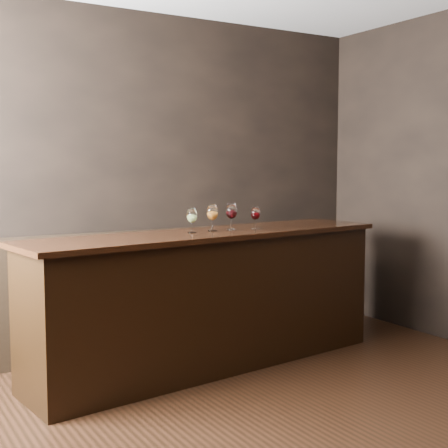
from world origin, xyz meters
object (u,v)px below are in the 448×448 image
glass_white (192,216)px  glass_red_a (231,212)px  bar_counter (210,302)px  glass_amber (212,213)px  back_bar_shelf (100,293)px  glass_red_b (255,214)px

glass_white → glass_red_a: 0.36m
bar_counter → glass_white: (-0.16, -0.01, 0.65)m
glass_red_a → glass_amber: bearing=178.3°
glass_white → back_bar_shelf: bearing=116.9°
glass_white → glass_amber: size_ratio=0.91×
glass_red_a → bar_counter: bearing=-172.3°
bar_counter → glass_red_b: size_ratio=16.05×
glass_red_a → glass_red_b: bearing=-10.9°
glass_red_b → back_bar_shelf: bearing=139.6°
back_bar_shelf → glass_amber: size_ratio=13.11×
glass_white → glass_red_b: (0.55, -0.00, -0.00)m
glass_amber → glass_red_b: bearing=-6.7°
bar_counter → glass_red_a: size_ratio=13.59×
glass_white → glass_red_a: bearing=5.3°
back_bar_shelf → glass_white: bearing=-63.1°
glass_white → glass_red_b: bearing=-0.4°
bar_counter → glass_red_a: bearing=0.7°
bar_counter → glass_red_a: 0.69m
bar_counter → back_bar_shelf: bar_counter is taller
back_bar_shelf → glass_red_b: size_ratio=15.06×
bar_counter → glass_amber: size_ratio=13.97×
back_bar_shelf → glass_red_b: bearing=-40.4°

